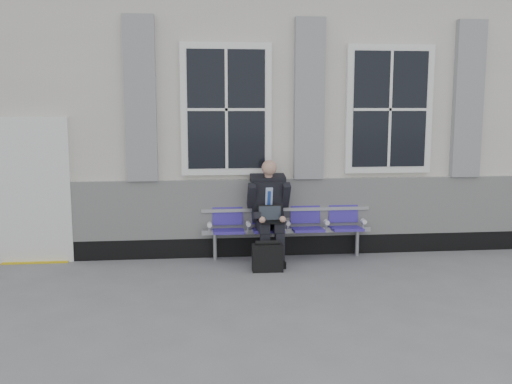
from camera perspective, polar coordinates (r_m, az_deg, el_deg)
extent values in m
plane|color=slate|center=(7.91, 13.67, -8.57)|extent=(70.00, 70.00, 0.00)
cube|color=beige|center=(10.92, 7.84, 7.44)|extent=(14.00, 4.00, 4.20)
cube|color=black|center=(9.21, 10.63, -5.07)|extent=(14.00, 0.10, 0.30)
cube|color=silver|center=(9.08, 10.75, -1.40)|extent=(14.00, 0.08, 0.90)
cube|color=gray|center=(8.58, -11.48, 9.08)|extent=(0.45, 0.14, 2.40)
cube|color=gray|center=(8.71, 5.34, 9.20)|extent=(0.45, 0.14, 2.40)
cube|color=gray|center=(9.52, 20.43, 8.65)|extent=(0.45, 0.14, 2.40)
cube|color=white|center=(8.57, -3.00, 8.24)|extent=(1.35, 0.10, 1.95)
cube|color=black|center=(8.52, -2.98, 8.23)|extent=(1.15, 0.02, 1.75)
cube|color=white|center=(9.06, 13.15, 8.04)|extent=(1.35, 0.10, 1.95)
cube|color=black|center=(9.01, 13.26, 8.04)|extent=(1.15, 0.02, 1.75)
cube|color=black|center=(9.11, -21.20, 0.11)|extent=(0.95, 0.30, 2.10)
cube|color=white|center=(8.96, -21.45, -0.03)|extent=(1.10, 0.10, 2.20)
cube|color=gold|center=(9.19, -21.04, -6.43)|extent=(0.95, 0.30, 0.02)
cube|color=#9EA0A3|center=(8.71, 3.13, -3.89)|extent=(2.60, 0.07, 0.07)
cube|color=#9EA0A3|center=(8.77, 3.02, -1.74)|extent=(2.60, 0.05, 0.05)
cylinder|color=#9EA0A3|center=(8.66, -4.12, -5.50)|extent=(0.06, 0.06, 0.39)
cylinder|color=#9EA0A3|center=(9.00, 10.07, -5.07)|extent=(0.06, 0.06, 0.39)
cube|color=#332195|center=(8.53, -2.77, -3.95)|extent=(0.46, 0.42, 0.07)
cube|color=#332195|center=(8.69, -2.86, -1.97)|extent=(0.46, 0.10, 0.40)
cube|color=#332195|center=(8.59, 1.24, -3.86)|extent=(0.46, 0.42, 0.07)
cube|color=#332195|center=(8.74, 1.07, -1.90)|extent=(0.46, 0.10, 0.40)
cube|color=#332195|center=(8.68, 5.17, -3.75)|extent=(0.46, 0.42, 0.07)
cube|color=#332195|center=(8.84, 4.93, -1.82)|extent=(0.46, 0.10, 0.40)
cube|color=#332195|center=(8.82, 9.01, -3.63)|extent=(0.46, 0.42, 0.07)
cube|color=#332195|center=(8.97, 8.70, -1.73)|extent=(0.46, 0.10, 0.40)
cylinder|color=white|center=(8.53, -4.67, -3.28)|extent=(0.07, 0.12, 0.07)
cylinder|color=white|center=(8.56, -0.78, -3.21)|extent=(0.07, 0.12, 0.07)
cylinder|color=white|center=(8.64, 3.19, -3.12)|extent=(0.07, 0.12, 0.07)
cylinder|color=white|center=(8.75, 7.07, -3.02)|extent=(0.07, 0.12, 0.07)
cylinder|color=white|center=(8.90, 10.72, -2.91)|extent=(0.07, 0.12, 0.07)
cube|color=black|center=(8.27, 0.97, -7.21)|extent=(0.13, 0.28, 0.10)
cube|color=black|center=(8.31, 2.45, -7.15)|extent=(0.13, 0.28, 0.10)
cube|color=black|center=(8.28, 0.91, -5.78)|extent=(0.13, 0.14, 0.47)
cube|color=black|center=(8.32, 2.38, -5.72)|extent=(0.13, 0.14, 0.47)
cube|color=black|center=(8.44, 0.66, -3.41)|extent=(0.17, 0.49, 0.15)
cube|color=black|center=(8.48, 2.10, -3.37)|extent=(0.17, 0.49, 0.15)
cube|color=black|center=(8.60, 1.16, -0.79)|extent=(0.46, 0.38, 0.68)
cube|color=silver|center=(8.47, 1.30, -0.79)|extent=(0.11, 0.10, 0.38)
cube|color=#21439C|center=(8.47, 1.31, -0.94)|extent=(0.05, 0.08, 0.32)
cube|color=black|center=(8.53, 1.20, 1.31)|extent=(0.52, 0.27, 0.15)
cylinder|color=tan|center=(8.46, 1.26, 1.77)|extent=(0.12, 0.12, 0.11)
sphere|color=tan|center=(8.39, 1.33, 2.45)|extent=(0.23, 0.23, 0.23)
cube|color=black|center=(8.45, -0.45, -0.37)|extent=(0.12, 0.31, 0.40)
cube|color=black|center=(8.53, 2.98, -0.30)|extent=(0.12, 0.31, 0.40)
cube|color=black|center=(8.31, 0.02, -2.32)|extent=(0.11, 0.34, 0.15)
cube|color=black|center=(8.38, 2.93, -2.24)|extent=(0.11, 0.34, 0.15)
sphere|color=tan|center=(8.18, 0.62, -2.80)|extent=(0.10, 0.10, 0.10)
sphere|color=tan|center=(8.23, 2.69, -2.74)|extent=(0.10, 0.10, 0.10)
cube|color=black|center=(8.30, 1.55, -3.02)|extent=(0.36, 0.26, 0.02)
cube|color=black|center=(8.40, 1.42, -2.10)|extent=(0.36, 0.11, 0.23)
cube|color=black|center=(8.39, 1.42, -2.11)|extent=(0.32, 0.08, 0.19)
cube|color=black|center=(8.05, 1.16, -6.60)|extent=(0.43, 0.19, 0.39)
cylinder|color=black|center=(7.99, 1.16, -5.11)|extent=(0.34, 0.07, 0.07)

